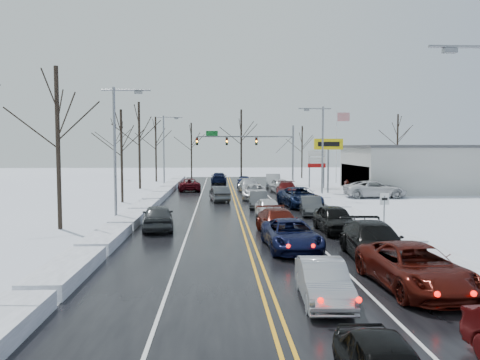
{
  "coord_description": "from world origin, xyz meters",
  "views": [
    {
      "loc": [
        -1.7,
        -35.21,
        5.09
      ],
      "look_at": [
        0.03,
        1.31,
        2.5
      ],
      "focal_mm": 35.0,
      "sensor_mm": 36.0,
      "label": 1
    }
  ],
  "objects": [
    {
      "name": "ground",
      "position": [
        0.0,
        0.0,
        0.0
      ],
      "size": [
        160.0,
        160.0,
        0.0
      ],
      "primitive_type": "plane",
      "color": "white",
      "rests_on": "ground"
    },
    {
      "name": "road_surface",
      "position": [
        0.0,
        2.0,
        0.01
      ],
      "size": [
        14.0,
        84.0,
        0.01
      ],
      "primitive_type": "cube",
      "color": "black",
      "rests_on": "ground"
    },
    {
      "name": "snow_bank_left",
      "position": [
        -7.6,
        2.0,
        0.0
      ],
      "size": [
        1.61,
        72.0,
        0.59
      ],
      "primitive_type": "cube",
      "color": "white",
      "rests_on": "ground"
    },
    {
      "name": "snow_bank_right",
      "position": [
        7.6,
        2.0,
        0.0
      ],
      "size": [
        1.61,
        72.0,
        0.59
      ],
      "primitive_type": "cube",
      "color": "white",
      "rests_on": "ground"
    },
    {
      "name": "traffic_signal_mast",
      "position": [
        3.45,
        27.99,
        5.48
      ],
      "size": [
        13.28,
        0.39,
        8.0
      ],
      "color": "slate",
      "rests_on": "ground"
    },
    {
      "name": "tires_plus_sign",
      "position": [
        10.5,
        15.99,
        4.99
      ],
      "size": [
        3.2,
        0.34,
        6.0
      ],
      "color": "slate",
      "rests_on": "ground"
    },
    {
      "name": "used_vehicles_sign",
      "position": [
        10.5,
        22.0,
        3.32
      ],
      "size": [
        2.2,
        0.22,
        4.65
      ],
      "color": "slate",
      "rests_on": "ground"
    },
    {
      "name": "speed_limit_sign",
      "position": [
        8.2,
        -8.0,
        1.63
      ],
      "size": [
        0.55,
        0.09,
        2.35
      ],
      "color": "slate",
      "rests_on": "ground"
    },
    {
      "name": "flagpole",
      "position": [
        15.17,
        30.0,
        5.93
      ],
      "size": [
        1.87,
        1.2,
        10.0
      ],
      "color": "silver",
      "rests_on": "ground"
    },
    {
      "name": "dealership_building",
      "position": [
        23.98,
        18.0,
        2.66
      ],
      "size": [
        20.4,
        12.4,
        5.3
      ],
      "color": "#B1B1AC",
      "rests_on": "ground"
    },
    {
      "name": "streetlight_ne",
      "position": [
        8.3,
        10.0,
        5.31
      ],
      "size": [
        3.2,
        0.25,
        9.0
      ],
      "color": "slate",
      "rests_on": "ground"
    },
    {
      "name": "streetlight_sw",
      "position": [
        -8.3,
        -4.0,
        5.31
      ],
      "size": [
        3.2,
        0.25,
        9.0
      ],
      "color": "slate",
      "rests_on": "ground"
    },
    {
      "name": "streetlight_nw",
      "position": [
        -8.3,
        24.0,
        5.31
      ],
      "size": [
        3.2,
        0.25,
        9.0
      ],
      "color": "slate",
      "rests_on": "ground"
    },
    {
      "name": "tree_left_b",
      "position": [
        -11.5,
        -6.0,
        6.99
      ],
      "size": [
        4.0,
        4.0,
        10.0
      ],
      "color": "#2D231C",
      "rests_on": "ground"
    },
    {
      "name": "tree_left_c",
      "position": [
        -10.5,
        8.0,
        5.94
      ],
      "size": [
        3.4,
        3.4,
        8.5
      ],
      "color": "#2D231C",
      "rests_on": "ground"
    },
    {
      "name": "tree_left_d",
      "position": [
        -11.2,
        22.0,
        7.33
      ],
      "size": [
        4.2,
        4.2,
        10.5
      ],
      "color": "#2D231C",
      "rests_on": "ground"
    },
    {
      "name": "tree_left_e",
      "position": [
        -10.8,
        34.0,
        6.64
      ],
      "size": [
        3.8,
        3.8,
        9.5
      ],
      "color": "#2D231C",
      "rests_on": "ground"
    },
    {
      "name": "tree_far_a",
      "position": [
        -18.0,
        40.0,
        6.99
      ],
      "size": [
        4.0,
        4.0,
        10.0
      ],
      "color": "#2D231C",
      "rests_on": "ground"
    },
    {
      "name": "tree_far_b",
      "position": [
        -6.0,
        41.0,
        6.29
      ],
      "size": [
        3.6,
        3.6,
        9.0
      ],
      "color": "#2D231C",
      "rests_on": "ground"
    },
    {
      "name": "tree_far_c",
      "position": [
        2.0,
        39.0,
        7.68
      ],
      "size": [
        4.4,
        4.4,
        11.0
      ],
      "color": "#2D231C",
      "rests_on": "ground"
    },
    {
      "name": "tree_far_d",
      "position": [
        12.0,
        40.5,
        5.94
      ],
      "size": [
        3.4,
        3.4,
        8.5
      ],
      "color": "#2D231C",
      "rests_on": "ground"
    },
    {
      "name": "tree_far_e",
      "position": [
        28.0,
        41.0,
        7.33
      ],
      "size": [
        4.2,
        4.2,
        10.5
      ],
      "color": "#2D231C",
      "rests_on": "ground"
    },
    {
      "name": "queued_car_1",
      "position": [
        1.75,
        -20.28,
        0.0
      ],
      "size": [
        1.66,
        4.21,
        1.36
      ],
      "primitive_type": "imported",
      "rotation": [
        0.0,
        0.0,
        -0.05
      ],
      "color": "#A5A7AD",
      "rests_on": "ground"
    },
    {
      "name": "queued_car_2",
      "position": [
        1.93,
        -12.44,
        0.0
      ],
      "size": [
        2.68,
        5.43,
        1.48
      ],
      "primitive_type": "imported",
      "rotation": [
        0.0,
        0.0,
        0.04
      ],
      "color": "black",
      "rests_on": "ground"
    },
    {
      "name": "queued_car_3",
      "position": [
        1.81,
        -8.51,
        0.0
      ],
      "size": [
        2.56,
        5.26,
        1.47
      ],
      "primitive_type": "imported",
      "rotation": [
        0.0,
        0.0,
        0.1
      ],
      "color": "#4A1009",
      "rests_on": "ground"
    },
    {
      "name": "queued_car_4",
      "position": [
        1.9,
        -2.22,
        0.0
      ],
      "size": [
        1.88,
        4.25,
        1.42
      ],
      "primitive_type": "imported",
      "rotation": [
        0.0,
        0.0,
        0.05
      ],
      "color": "silver",
      "rests_on": "ground"
    },
    {
      "name": "queued_car_5",
      "position": [
        1.71,
        3.57,
        0.0
      ],
      "size": [
        1.87,
        4.31,
        1.38
      ],
      "primitive_type": "imported",
      "rotation": [
        0.0,
        0.0,
        -0.1
      ],
      "color": "#414346",
      "rests_on": "ground"
    },
    {
      "name": "queued_car_6",
      "position": [
        1.86,
        10.28,
        0.0
      ],
      "size": [
        2.64,
        5.31,
        1.44
      ],
      "primitive_type": "imported",
      "rotation": [
        0.0,
        0.0,
        -0.05
      ],
      "color": "white",
      "rests_on": "ground"
    },
    {
      "name": "queued_car_7",
      "position": [
        1.78,
        16.79,
        0.0
      ],
      "size": [
        2.48,
        5.37,
        1.52
      ],
      "primitive_type": "imported",
      "rotation": [
        0.0,
        0.0,
        0.07
      ],
      "color": "#AEB1B7",
      "rests_on": "ground"
    },
    {
      "name": "queued_car_8",
      "position": [
        1.59,
        23.67,
        0.0
      ],
      "size": [
        1.96,
        4.46,
        1.49
      ],
      "primitive_type": "imported",
      "rotation": [
        0.0,
        0.0,
        -0.05
      ],
      "color": "black",
      "rests_on": "ground"
    },
    {
      "name": "queued_car_10",
      "position": [
        5.32,
        -19.11,
        0.0
      ],
      "size": [
        2.98,
        5.9,
        1.6
      ],
      "primitive_type": "imported",
      "rotation": [
        0.0,
        0.0,
        0.06
      ],
      "color": "#430E09",
      "rests_on": "ground"
    },
    {
      "name": "queued_car_11",
      "position": [
        5.33,
        -14.64,
        0.0
      ],
      "size": [
        2.62,
        5.8,
        1.65
      ],
      "primitive_type": "imported",
      "rotation": [
        0.0,
        0.0,
        -0.06
      ],
      "color": "black",
      "rests_on": "ground"
    },
    {
      "name": "queued_car_12",
      "position": [
        5.25,
        -7.92,
        0.0
      ],
      "size": [
        2.03,
        4.77,
        1.61
      ],
      "primitive_type": "imported",
      "rotation": [
        0.0,
        0.0,
        0.03
      ],
      "color": "black",
      "rests_on": "ground"
    },
    {
      "name": "queued_car_13",
      "position": [
        5.24,
        -0.78,
        0.0
      ],
      "size": [
        1.92,
        4.35,
        1.39
      ],
      "primitive_type": "imported",
      "rotation": [
        0.0,
        0.0,
        -0.11
      ],
      "color": "#393B3D",
      "rests_on": "ground"
    },
    {
      "name": "queued_car_14",
      "position": [
        5.26,
        4.01,
        0.0
      ],
      "size": [
        3.47,
        6.28,
        1.66
      ],
      "primitive_type": "imported",
      "rotation": [
        0.0,
        0.0,
        0.12
      ],
      "color": "black",
      "rests_on": "ground"
    },
    {
      "name": "queued_car_15",
      "position": [
        5.35,
        12.21,
        0.0
      ],
      "size": [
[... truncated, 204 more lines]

